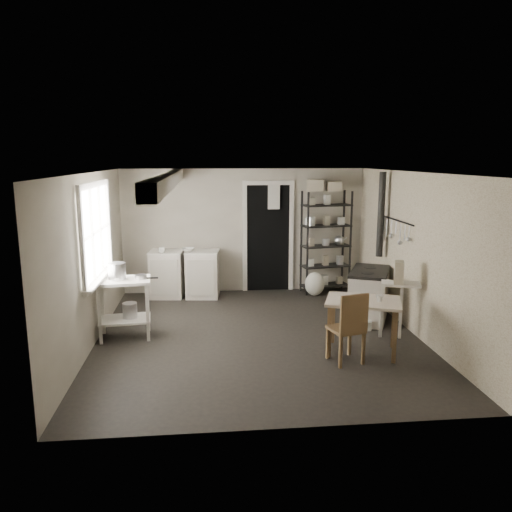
{
  "coord_description": "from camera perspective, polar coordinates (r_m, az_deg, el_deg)",
  "views": [
    {
      "loc": [
        -0.71,
        -6.72,
        2.5
      ],
      "look_at": [
        0.0,
        0.3,
        1.1
      ],
      "focal_mm": 35.0,
      "sensor_mm": 36.0,
      "label": 1
    }
  ],
  "objects": [
    {
      "name": "stovepipe",
      "position": [
        8.32,
        14.1,
        4.6
      ],
      "size": [
        0.11,
        0.11,
        1.32
      ],
      "primitive_type": null,
      "rotation": [
        0.0,
        0.0,
        0.04
      ],
      "color": "black",
      "rests_on": "stove"
    },
    {
      "name": "wallpaper_panel",
      "position": [
        7.47,
        17.61,
        0.27
      ],
      "size": [
        0.01,
        5.0,
        2.3
      ],
      "primitive_type": null,
      "color": "beige",
      "rests_on": "wall_right"
    },
    {
      "name": "bucket",
      "position": [
        7.27,
        -14.21,
        -6.05
      ],
      "size": [
        0.22,
        0.22,
        0.22
      ],
      "primitive_type": "cylinder",
      "rotation": [
        0.0,
        0.0,
        -0.1
      ],
      "color": "silver",
      "rests_on": "prep_table"
    },
    {
      "name": "saucepan",
      "position": [
        7.12,
        -13.05,
        -2.48
      ],
      "size": [
        0.18,
        0.18,
        0.09
      ],
      "primitive_type": "cylinder",
      "rotation": [
        0.0,
        0.0,
        -0.07
      ],
      "color": "silver",
      "rests_on": "prep_table"
    },
    {
      "name": "utensil_rail",
      "position": [
        7.93,
        15.75,
        3.92
      ],
      "size": [
        0.06,
        1.2,
        0.44
      ],
      "primitive_type": null,
      "color": "silver",
      "rests_on": "wall_right"
    },
    {
      "name": "table_cup",
      "position": [
        6.49,
        13.96,
        -4.28
      ],
      "size": [
        0.1,
        0.1,
        0.08
      ],
      "primitive_type": "imported",
      "rotation": [
        0.0,
        0.0,
        -0.1
      ],
      "color": "silver",
      "rests_on": "work_table"
    },
    {
      "name": "prep_table",
      "position": [
        7.26,
        -14.78,
        -5.98
      ],
      "size": [
        0.78,
        0.59,
        0.84
      ],
      "primitive_type": null,
      "rotation": [
        0.0,
        0.0,
        0.1
      ],
      "color": "silver",
      "rests_on": "ground"
    },
    {
      "name": "shelf_jar",
      "position": [
        9.3,
        5.93,
        4.16
      ],
      "size": [
        0.11,
        0.12,
        0.19
      ],
      "primitive_type": "imported",
      "rotation": [
        0.0,
        0.0,
        -0.41
      ],
      "color": "silver",
      "rests_on": "shelf_rack"
    },
    {
      "name": "ceiling",
      "position": [
        6.76,
        0.26,
        9.53
      ],
      "size": [
        5.0,
        5.0,
        0.0
      ],
      "primitive_type": "plane",
      "rotation": [
        3.14,
        0.0,
        0.0
      ],
      "color": "silver",
      "rests_on": "wall_back"
    },
    {
      "name": "base_cabinets",
      "position": [
        9.14,
        -8.14,
        -1.8
      ],
      "size": [
        1.34,
        0.69,
        0.85
      ],
      "primitive_type": null,
      "rotation": [
        0.0,
        0.0,
        -0.1
      ],
      "color": "beige",
      "rests_on": "ground"
    },
    {
      "name": "floor_crock",
      "position": [
        7.58,
        12.69,
        -7.72
      ],
      "size": [
        0.14,
        0.14,
        0.14
      ],
      "primitive_type": "cylinder",
      "rotation": [
        0.0,
        0.0,
        0.38
      ],
      "color": "silver",
      "rests_on": "ground"
    },
    {
      "name": "shelf_rack",
      "position": [
        9.38,
        7.98,
        1.59
      ],
      "size": [
        0.95,
        0.51,
        1.9
      ],
      "primitive_type": null,
      "rotation": [
        0.0,
        0.0,
        0.18
      ],
      "color": "black",
      "rests_on": "ground"
    },
    {
      "name": "wall_back",
      "position": [
        9.35,
        -1.37,
        2.9
      ],
      "size": [
        4.5,
        0.02,
        2.3
      ],
      "primitive_type": "cube",
      "color": "#AFA695",
      "rests_on": "ground"
    },
    {
      "name": "counter_cup",
      "position": [
        8.94,
        -10.71,
        1.14
      ],
      "size": [
        0.13,
        0.13,
        0.09
      ],
      "primitive_type": "imported",
      "rotation": [
        0.0,
        0.0,
        0.1
      ],
      "color": "silver",
      "rests_on": "base_cabinets"
    },
    {
      "name": "doorway",
      "position": [
        9.39,
        1.39,
        2.01
      ],
      "size": [
        0.96,
        0.1,
        2.08
      ],
      "primitive_type": null,
      "color": "silver",
      "rests_on": "ground"
    },
    {
      "name": "side_ledge",
      "position": [
        7.26,
        16.09,
        -5.81
      ],
      "size": [
        0.58,
        0.43,
        0.8
      ],
      "primitive_type": null,
      "rotation": [
        0.0,
        0.0,
        -0.31
      ],
      "color": "silver",
      "rests_on": "ground"
    },
    {
      "name": "stove",
      "position": [
        8.0,
        12.81,
        -3.99
      ],
      "size": [
        0.91,
        1.13,
        0.78
      ],
      "primitive_type": null,
      "rotation": [
        0.0,
        0.0,
        -0.43
      ],
      "color": "beige",
      "rests_on": "ground"
    },
    {
      "name": "stockpot",
      "position": [
        7.15,
        -15.61,
        -1.8
      ],
      "size": [
        0.32,
        0.32,
        0.26
      ],
      "primitive_type": "cylinder",
      "rotation": [
        0.0,
        0.0,
        -0.37
      ],
      "color": "silver",
      "rests_on": "prep_table"
    },
    {
      "name": "wall_front",
      "position": [
        4.49,
        3.64,
        -6.28
      ],
      "size": [
        4.5,
        0.02,
        2.3
      ],
      "primitive_type": "cube",
      "color": "#AFA695",
      "rests_on": "ground"
    },
    {
      "name": "window",
      "position": [
        7.15,
        -17.91,
        2.64
      ],
      "size": [
        0.12,
        1.76,
        1.28
      ],
      "primitive_type": null,
      "color": "silver",
      "rests_on": "wall_left"
    },
    {
      "name": "flour_sack",
      "position": [
        9.22,
        6.73,
        -3.06
      ],
      "size": [
        0.45,
        0.42,
        0.44
      ],
      "primitive_type": "ellipsoid",
      "rotation": [
        0.0,
        0.0,
        0.36
      ],
      "color": "beige",
      "rests_on": "ground"
    },
    {
      "name": "mixing_bowl",
      "position": [
        9.01,
        -7.79,
        1.24
      ],
      "size": [
        0.37,
        0.37,
        0.07
      ],
      "primitive_type": "imported",
      "rotation": [
        0.0,
        0.0,
        -0.29
      ],
      "color": "silver",
      "rests_on": "base_cabinets"
    },
    {
      "name": "storage_box_b",
      "position": [
        9.31,
        8.92,
        7.94
      ],
      "size": [
        0.29,
        0.28,
        0.17
      ],
      "primitive_type": "cube",
      "rotation": [
        0.0,
        0.0,
        -0.11
      ],
      "color": "#C0B79A",
      "rests_on": "shelf_rack"
    },
    {
      "name": "floor",
      "position": [
        7.21,
        0.24,
        -9.08
      ],
      "size": [
        5.0,
        5.0,
        0.0
      ],
      "primitive_type": "plane",
      "color": "black",
      "rests_on": "ground"
    },
    {
      "name": "storage_box_a",
      "position": [
        9.26,
        6.8,
        8.1
      ],
      "size": [
        0.36,
        0.33,
        0.21
      ],
      "primitive_type": "cube",
      "rotation": [
        0.0,
        0.0,
        -0.26
      ],
      "color": "#C0B79A",
      "rests_on": "shelf_rack"
    },
    {
      "name": "chair",
      "position": [
        6.28,
        10.25,
        -7.67
      ],
      "size": [
        0.46,
        0.48,
        0.91
      ],
      "primitive_type": null,
      "rotation": [
        0.0,
        0.0,
        0.26
      ],
      "color": "brown",
      "rests_on": "ground"
    },
    {
      "name": "work_table",
      "position": [
        6.65,
        12.06,
        -7.63
      ],
      "size": [
        1.09,
        0.92,
        0.71
      ],
      "primitive_type": null,
      "rotation": [
        0.0,
        0.0,
        -0.34
      ],
      "color": "beige",
      "rests_on": "ground"
    },
    {
      "name": "oats_box",
      "position": [
        7.06,
        16.04,
        -1.41
      ],
      "size": [
        0.19,
        0.24,
        0.31
      ],
      "primitive_type": "cube",
      "rotation": [
        0.0,
        0.0,
        -0.34
      ],
      "color": "#C0B79A",
      "rests_on": "side_ledge"
    },
    {
      "name": "wall_right",
      "position": [
        7.47,
        17.68,
        0.27
      ],
      "size": [
        0.02,
        5.0,
        2.3
      ],
      "primitive_type": "cube",
      "color": "#AFA695",
      "rests_on": "ground"
    },
    {
      "name": "wall_left",
      "position": [
        7.03,
        -18.32,
        -0.43
      ],
      "size": [
        0.02,
        5.0,
        2.3
      ],
      "primitive_type": "cube",
      "color": "#AFA695",
      "rests_on": "ground"
    },
    {
      "name": "ceiling_beam",
      "position": [
        6.75,
        -10.04,
        8.5
      ],
      "size": [
        0.18,
        5.0,
        0.18
      ],
      "primitive_type": null,
      "color": "silver",
      "rests_on": "ceiling"
    }
  ]
}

